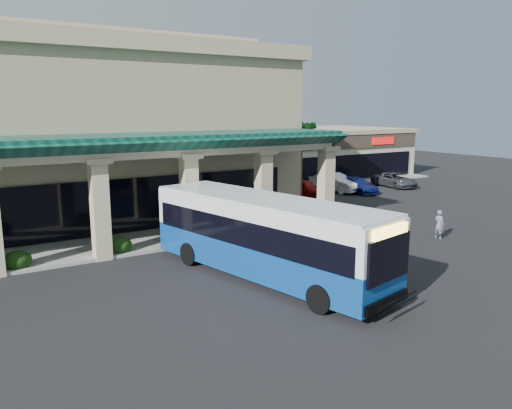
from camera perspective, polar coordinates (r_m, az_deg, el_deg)
ground at (r=23.25m, az=4.79°, el=-6.51°), size 110.00×110.00×0.00m
main_building at (r=34.11m, az=-23.34°, el=7.89°), size 30.80×14.80×11.35m
arcade at (r=25.38m, az=-19.49°, el=1.00°), size 30.00×6.20×5.70m
strip_mall at (r=52.39m, az=4.73°, el=5.93°), size 22.50×12.50×4.90m
palm_0 at (r=36.28m, az=5.12°, el=5.09°), size 2.40×2.40×6.60m
palm_1 at (r=39.31m, az=3.61°, el=4.97°), size 2.40×2.40×5.80m
broadleaf_tree at (r=42.46m, az=-2.57°, el=4.75°), size 2.60×2.60×4.81m
transit_bus at (r=20.60m, az=1.02°, el=-3.88°), size 5.17×12.40×3.37m
pedestrian at (r=28.72m, az=20.20°, el=-2.14°), size 0.39×0.59×1.59m
car_silver at (r=39.39m, az=5.34°, el=1.84°), size 3.53×4.90×1.55m
car_white at (r=42.92m, az=8.99°, el=2.50°), size 2.28×4.91×1.56m
car_red at (r=42.79m, az=11.32°, el=2.22°), size 1.82×4.47×1.30m
car_gray at (r=46.68m, az=15.54°, el=2.73°), size 2.51×4.73×1.27m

